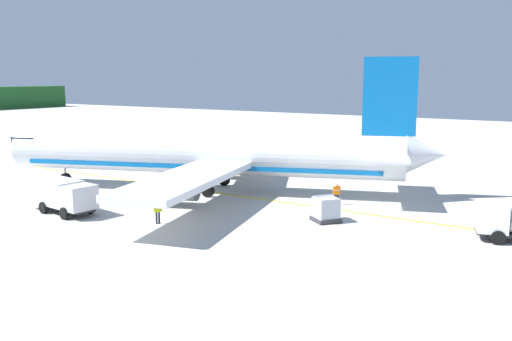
{
  "coord_description": "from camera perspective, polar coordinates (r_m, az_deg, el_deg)",
  "views": [
    {
      "loc": [
        -18.34,
        -11.39,
        10.25
      ],
      "look_at": [
        17.23,
        11.54,
        2.97
      ],
      "focal_mm": 38.23,
      "sensor_mm": 36.0,
      "label": 1
    }
  ],
  "objects": [
    {
      "name": "apron_guide_line",
      "position": [
        47.21,
        -1.08,
        -2.78
      ],
      "size": [
        0.3,
        60.0,
        0.01
      ],
      "primitive_type": "cube",
      "color": "yellow",
      "rests_on": "ground"
    },
    {
      "name": "cargo_container_near",
      "position": [
        39.44,
        7.31,
        -4.05
      ],
      "size": [
        2.44,
        2.44,
        1.89
      ],
      "color": "#333338",
      "rests_on": "ground"
    },
    {
      "name": "crew_loader_left",
      "position": [
        39.05,
        -10.26,
        -4.05
      ],
      "size": [
        0.47,
        0.49,
        1.74
      ],
      "color": "#191E33",
      "rests_on": "ground"
    },
    {
      "name": "service_truck_baggage",
      "position": [
        44.1,
        -19.62,
        -2.33
      ],
      "size": [
        2.93,
        6.52,
        2.5
      ],
      "color": "silver",
      "rests_on": "ground"
    },
    {
      "name": "crew_marshaller",
      "position": [
        44.47,
        8.44,
        -2.27
      ],
      "size": [
        0.46,
        0.51,
        1.79
      ],
      "color": "#191E33",
      "rests_on": "ground"
    },
    {
      "name": "airliner_foreground",
      "position": [
        49.4,
        -5.23,
        1.74
      ],
      "size": [
        33.69,
        40.15,
        11.9
      ],
      "color": "silver",
      "rests_on": "ground"
    }
  ]
}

